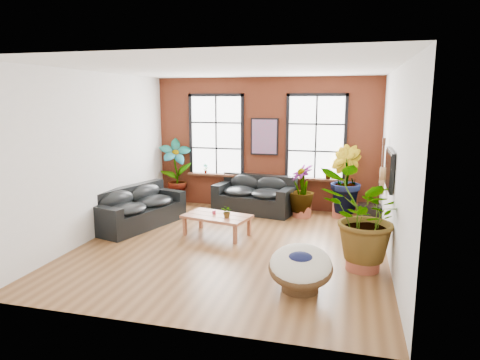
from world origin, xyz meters
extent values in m
cube|color=brown|center=(0.00, 0.00, -0.01)|extent=(6.00, 6.50, 0.02)
cube|color=white|center=(0.00, 0.00, 3.51)|extent=(6.00, 6.50, 0.02)
cube|color=#522013|center=(0.00, 3.26, 1.75)|extent=(6.00, 0.02, 3.50)
cube|color=silver|center=(0.00, -3.26, 1.75)|extent=(6.00, 0.02, 3.50)
cube|color=silver|center=(-3.01, 0.00, 1.75)|extent=(0.02, 6.50, 3.50)
cube|color=silver|center=(3.01, 0.00, 1.75)|extent=(0.02, 6.50, 3.50)
cube|color=white|center=(-1.35, 3.20, 1.95)|extent=(1.40, 0.02, 2.10)
cube|color=#3A1C10|center=(-1.35, 3.13, 0.87)|extent=(1.60, 0.22, 0.06)
cube|color=white|center=(1.35, 3.20, 1.95)|extent=(1.40, 0.02, 2.10)
cube|color=#3A1C10|center=(1.35, 3.13, 0.87)|extent=(1.60, 0.22, 0.06)
cube|color=black|center=(-0.16, 2.71, 0.23)|extent=(2.20, 1.36, 0.47)
cube|color=black|center=(-0.09, 3.08, 0.71)|extent=(2.07, 0.61, 0.48)
cube|color=black|center=(-1.05, 2.88, 0.59)|extent=(0.42, 1.03, 0.24)
cube|color=black|center=(0.73, 2.55, 0.59)|extent=(0.42, 1.03, 0.24)
ellipsoid|color=black|center=(-0.56, 2.73, 0.53)|extent=(1.00, 0.98, 0.27)
ellipsoid|color=black|center=(-0.51, 3.01, 0.71)|extent=(0.90, 0.42, 0.46)
ellipsoid|color=black|center=(0.21, 2.59, 0.53)|extent=(1.00, 0.98, 0.27)
ellipsoid|color=black|center=(0.26, 2.87, 0.71)|extent=(0.90, 0.42, 0.46)
cube|color=black|center=(-2.48, 0.78, 0.22)|extent=(1.58, 2.47, 0.45)
cube|color=black|center=(-2.83, 0.89, 0.68)|extent=(0.88, 2.26, 0.46)
cube|color=black|center=(-2.78, -0.20, 0.56)|extent=(0.99, 0.50, 0.23)
cube|color=black|center=(-2.19, 1.77, 0.56)|extent=(0.99, 0.50, 0.23)
ellipsoid|color=black|center=(-2.56, 0.33, 0.51)|extent=(1.06, 1.19, 0.26)
ellipsoid|color=black|center=(-2.83, 0.41, 0.68)|extent=(0.53, 1.03, 0.44)
ellipsoid|color=black|center=(-2.30, 1.21, 0.51)|extent=(1.06, 1.19, 0.26)
ellipsoid|color=black|center=(-2.57, 1.29, 0.68)|extent=(0.53, 1.03, 0.44)
cube|color=brown|center=(-0.51, 0.57, 0.42)|extent=(1.56, 1.11, 0.06)
cube|color=#3A1C10|center=(-0.54, 0.44, 0.45)|extent=(1.37, 0.33, 0.00)
cube|color=#3A1C10|center=(-0.48, 0.70, 0.45)|extent=(1.37, 0.33, 0.00)
cube|color=brown|center=(-1.20, 0.40, 0.20)|extent=(0.08, 0.08, 0.39)
cube|color=brown|center=(0.02, 0.12, 0.20)|extent=(0.08, 0.08, 0.39)
cube|color=brown|center=(-1.05, 1.03, 0.20)|extent=(0.08, 0.08, 0.39)
cube|color=brown|center=(0.17, 0.74, 0.20)|extent=(0.08, 0.08, 0.39)
cylinder|color=#D13454|center=(-0.60, 0.64, 0.50)|extent=(0.10, 0.10, 0.09)
cylinder|color=#4F341C|center=(1.57, -1.72, 0.11)|extent=(0.61, 0.61, 0.23)
torus|color=#4F341C|center=(1.57, -1.72, 0.38)|extent=(1.05, 1.05, 0.45)
ellipsoid|color=silver|center=(1.57, -1.72, 0.44)|extent=(1.01, 1.07, 0.61)
ellipsoid|color=#151A43|center=(1.57, -1.77, 0.55)|extent=(0.40, 0.33, 0.17)
cube|color=black|center=(0.00, 3.19, 1.95)|extent=(0.74, 0.04, 0.98)
cube|color=#0C7F8C|center=(0.00, 3.16, 1.95)|extent=(0.66, 0.02, 0.90)
cube|color=black|center=(2.95, 0.30, 1.65)|extent=(0.06, 1.25, 0.72)
cube|color=black|center=(2.92, 0.30, 1.65)|extent=(0.01, 1.15, 0.62)
cylinder|color=#B27F4C|center=(2.90, 1.35, 1.13)|extent=(0.09, 0.38, 0.38)
cylinder|color=#B27F4C|center=(2.90, 1.35, 1.38)|extent=(0.09, 0.30, 0.30)
cylinder|color=black|center=(2.90, 1.35, 1.13)|extent=(0.09, 0.11, 0.11)
cube|color=#3A1C10|center=(2.90, 1.35, 1.75)|extent=(0.04, 0.05, 0.55)
cube|color=#3A1C10|center=(2.90, 1.35, 2.07)|extent=(0.06, 0.06, 0.14)
cube|color=black|center=(2.75, 2.25, 0.24)|extent=(0.61, 0.52, 0.48)
cylinder|color=#A54D36|center=(-2.48, 2.98, 0.17)|extent=(0.61, 0.61, 0.34)
cylinder|color=#A54D36|center=(2.09, 2.77, 0.17)|extent=(0.63, 0.63, 0.35)
cylinder|color=#A54D36|center=(2.53, -0.61, 0.21)|extent=(0.70, 0.70, 0.43)
cylinder|color=#A54D36|center=(1.11, 2.55, 0.17)|extent=(0.47, 0.47, 0.34)
imported|color=#224E15|center=(-2.46, 2.94, 1.00)|extent=(1.07, 0.93, 1.71)
imported|color=#224E15|center=(2.11, 2.76, 0.98)|extent=(1.08, 1.15, 1.66)
imported|color=#224E15|center=(2.50, -0.63, 0.96)|extent=(1.87, 1.80, 1.60)
imported|color=#224E15|center=(1.09, 2.54, 0.74)|extent=(0.92, 0.92, 1.19)
imported|color=#224E15|center=(-0.24, 0.45, 0.58)|extent=(0.28, 0.26, 0.26)
imported|color=#224E15|center=(-1.65, 3.13, 1.04)|extent=(0.17, 0.17, 0.27)
imported|color=#224E15|center=(1.70, 3.13, 1.04)|extent=(0.19, 0.19, 0.27)
camera|label=1|loc=(2.23, -7.98, 2.93)|focal=32.00mm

